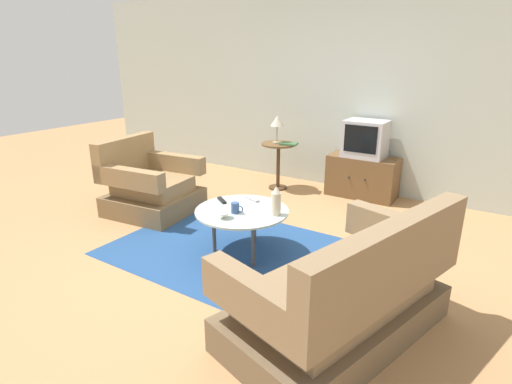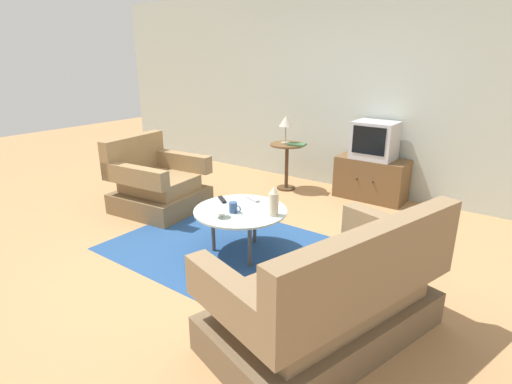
{
  "view_description": "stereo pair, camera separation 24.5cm",
  "coord_description": "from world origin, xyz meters",
  "views": [
    {
      "loc": [
        2.09,
        -2.84,
        1.81
      ],
      "look_at": [
        0.06,
        0.29,
        0.55
      ],
      "focal_mm": 28.49,
      "sensor_mm": 36.0,
      "label": 1
    },
    {
      "loc": [
        2.29,
        -2.7,
        1.81
      ],
      "look_at": [
        0.06,
        0.29,
        0.55
      ],
      "focal_mm": 28.49,
      "sensor_mm": 36.0,
      "label": 2
    }
  ],
  "objects": [
    {
      "name": "ground_plane",
      "position": [
        0.0,
        0.0,
        0.0
      ],
      "size": [
        16.0,
        16.0,
        0.0
      ],
      "primitive_type": "plane",
      "color": "#AD7F51"
    },
    {
      "name": "couch",
      "position": [
        1.33,
        -0.59,
        0.31
      ],
      "size": [
        1.25,
        1.73,
        0.92
      ],
      "rotation": [
        0.0,
        0.0,
        1.29
      ],
      "color": "brown",
      "rests_on": "ground"
    },
    {
      "name": "armchair",
      "position": [
        -1.51,
        0.37,
        0.3
      ],
      "size": [
        1.02,
        1.01,
        0.88
      ],
      "rotation": [
        0.0,
        0.0,
        -1.46
      ],
      "color": "brown",
      "rests_on": "ground"
    },
    {
      "name": "television",
      "position": [
        0.46,
        2.28,
        0.78
      ],
      "size": [
        0.52,
        0.42,
        0.47
      ],
      "color": "#B7B7BC",
      "rests_on": "tv_stand"
    },
    {
      "name": "vase",
      "position": [
        0.39,
        0.11,
        0.58
      ],
      "size": [
        0.09,
        0.09,
        0.27
      ],
      "color": "beige",
      "rests_on": "coffee_table"
    },
    {
      "name": "area_rug",
      "position": [
        0.07,
        0.04,
        0.0
      ],
      "size": [
        2.53,
        1.69,
        0.0
      ],
      "primitive_type": "cube",
      "color": "navy",
      "rests_on": "ground"
    },
    {
      "name": "tv_stand",
      "position": [
        0.46,
        2.28,
        0.27
      ],
      "size": [
        0.89,
        0.44,
        0.55
      ],
      "color": "brown",
      "rests_on": "ground"
    },
    {
      "name": "tv_remote_dark",
      "position": [
        -0.23,
        0.13,
        0.46
      ],
      "size": [
        0.17,
        0.13,
        0.02
      ],
      "rotation": [
        0.0,
        0.0,
        2.55
      ],
      "color": "black",
      "rests_on": "coffee_table"
    },
    {
      "name": "mug",
      "position": [
        0.07,
        -0.05,
        0.5
      ],
      "size": [
        0.13,
        0.08,
        0.1
      ],
      "color": "#335184",
      "rests_on": "coffee_table"
    },
    {
      "name": "table_lamp",
      "position": [
        -0.67,
        1.95,
        0.94
      ],
      "size": [
        0.18,
        0.18,
        0.38
      ],
      "color": "#9E937A",
      "rests_on": "side_table"
    },
    {
      "name": "bowl",
      "position": [
        0.05,
        -0.21,
        0.48
      ],
      "size": [
        0.12,
        0.12,
        0.06
      ],
      "color": "silver",
      "rests_on": "coffee_table"
    },
    {
      "name": "coffee_table",
      "position": [
        0.07,
        0.04,
        0.41
      ],
      "size": [
        0.87,
        0.87,
        0.45
      ],
      "color": "#B2C6C1",
      "rests_on": "ground"
    },
    {
      "name": "side_table",
      "position": [
        -0.65,
        1.97,
        0.47
      ],
      "size": [
        0.47,
        0.47,
        0.65
      ],
      "color": "brown",
      "rests_on": "ground"
    },
    {
      "name": "tv_remote_silver",
      "position": [
        -0.0,
        0.32,
        0.46
      ],
      "size": [
        0.18,
        0.1,
        0.02
      ],
      "rotation": [
        0.0,
        0.0,
        2.82
      ],
      "color": "#B2B2B7",
      "rests_on": "coffee_table"
    },
    {
      "name": "book",
      "position": [
        -0.48,
        1.96,
        0.66
      ],
      "size": [
        0.25,
        0.21,
        0.03
      ],
      "rotation": [
        0.0,
        0.0,
        0.2
      ],
      "color": "#3D663D",
      "rests_on": "side_table"
    },
    {
      "name": "back_wall",
      "position": [
        0.0,
        2.59,
        1.35
      ],
      "size": [
        9.0,
        0.12,
        2.7
      ],
      "primitive_type": "cube",
      "color": "#B2BCB2",
      "rests_on": "ground"
    }
  ]
}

